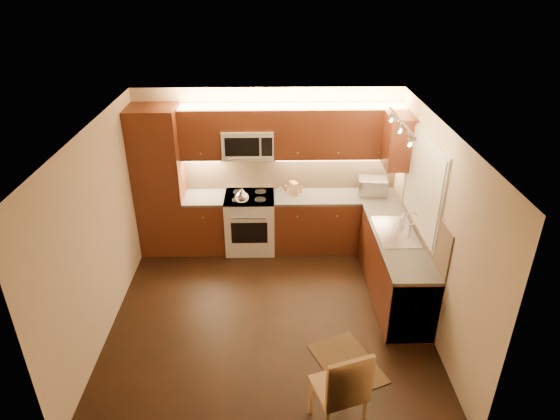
{
  "coord_description": "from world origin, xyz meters",
  "views": [
    {
      "loc": [
        0.05,
        -4.99,
        4.12
      ],
      "look_at": [
        0.15,
        0.55,
        1.25
      ],
      "focal_mm": 30.92,
      "sensor_mm": 36.0,
      "label": 1
    }
  ],
  "objects_px": {
    "toaster_oven": "(373,186)",
    "knife_block": "(294,188)",
    "stove": "(250,222)",
    "sink": "(397,227)",
    "kettle": "(242,195)",
    "microwave": "(248,143)",
    "dining_chair": "(338,386)",
    "soap_bottle": "(403,219)"
  },
  "relations": [
    {
      "from": "stove",
      "to": "toaster_oven",
      "type": "xyz_separation_m",
      "value": [
        1.9,
        0.07,
        0.57
      ]
    },
    {
      "from": "microwave",
      "to": "knife_block",
      "type": "xyz_separation_m",
      "value": [
        0.68,
        -0.06,
        -0.72
      ]
    },
    {
      "from": "stove",
      "to": "microwave",
      "type": "xyz_separation_m",
      "value": [
        0.0,
        0.14,
        1.26
      ]
    },
    {
      "from": "toaster_oven",
      "to": "sink",
      "type": "bearing_deg",
      "value": -78.99
    },
    {
      "from": "kettle",
      "to": "soap_bottle",
      "type": "bearing_deg",
      "value": -8.07
    },
    {
      "from": "microwave",
      "to": "kettle",
      "type": "xyz_separation_m",
      "value": [
        -0.1,
        -0.35,
        -0.68
      ]
    },
    {
      "from": "stove",
      "to": "kettle",
      "type": "bearing_deg",
      "value": -114.5
    },
    {
      "from": "stove",
      "to": "kettle",
      "type": "height_order",
      "value": "kettle"
    },
    {
      "from": "microwave",
      "to": "knife_block",
      "type": "bearing_deg",
      "value": -5.32
    },
    {
      "from": "kettle",
      "to": "soap_bottle",
      "type": "distance_m",
      "value": 2.34
    },
    {
      "from": "kettle",
      "to": "knife_block",
      "type": "bearing_deg",
      "value": 29.56
    },
    {
      "from": "sink",
      "to": "toaster_oven",
      "type": "bearing_deg",
      "value": 94.69
    },
    {
      "from": "dining_chair",
      "to": "sink",
      "type": "bearing_deg",
      "value": 47.53
    },
    {
      "from": "sink",
      "to": "microwave",
      "type": "bearing_deg",
      "value": 147.79
    },
    {
      "from": "microwave",
      "to": "dining_chair",
      "type": "height_order",
      "value": "microwave"
    },
    {
      "from": "toaster_oven",
      "to": "knife_block",
      "type": "relative_size",
      "value": 2.08
    },
    {
      "from": "kettle",
      "to": "stove",
      "type": "bearing_deg",
      "value": 74.78
    },
    {
      "from": "stove",
      "to": "knife_block",
      "type": "distance_m",
      "value": 0.88
    },
    {
      "from": "microwave",
      "to": "soap_bottle",
      "type": "xyz_separation_m",
      "value": [
        2.14,
        -1.05,
        -0.73
      ]
    },
    {
      "from": "sink",
      "to": "kettle",
      "type": "distance_m",
      "value": 2.29
    },
    {
      "from": "sink",
      "to": "dining_chair",
      "type": "bearing_deg",
      "value": -114.68
    },
    {
      "from": "stove",
      "to": "kettle",
      "type": "relative_size",
      "value": 3.97
    },
    {
      "from": "knife_block",
      "to": "dining_chair",
      "type": "relative_size",
      "value": 0.2
    },
    {
      "from": "kettle",
      "to": "toaster_oven",
      "type": "relative_size",
      "value": 0.54
    },
    {
      "from": "sink",
      "to": "toaster_oven",
      "type": "distance_m",
      "value": 1.2
    },
    {
      "from": "toaster_oven",
      "to": "dining_chair",
      "type": "bearing_deg",
      "value": -98.87
    },
    {
      "from": "kettle",
      "to": "knife_block",
      "type": "distance_m",
      "value": 0.83
    },
    {
      "from": "toaster_oven",
      "to": "microwave",
      "type": "bearing_deg",
      "value": -175.61
    },
    {
      "from": "kettle",
      "to": "soap_bottle",
      "type": "relative_size",
      "value": 1.32
    },
    {
      "from": "sink",
      "to": "dining_chair",
      "type": "distance_m",
      "value": 2.52
    },
    {
      "from": "dining_chair",
      "to": "knife_block",
      "type": "bearing_deg",
      "value": 76.91
    },
    {
      "from": "kettle",
      "to": "dining_chair",
      "type": "xyz_separation_m",
      "value": [
        1.07,
        -3.16,
        -0.52
      ]
    },
    {
      "from": "toaster_oven",
      "to": "knife_block",
      "type": "bearing_deg",
      "value": -173.71
    },
    {
      "from": "knife_block",
      "to": "dining_chair",
      "type": "xyz_separation_m",
      "value": [
        0.28,
        -3.45,
        -0.49
      ]
    },
    {
      "from": "microwave",
      "to": "dining_chair",
      "type": "distance_m",
      "value": 3.83
    },
    {
      "from": "kettle",
      "to": "sink",
      "type": "bearing_deg",
      "value": -14.09
    },
    {
      "from": "stove",
      "to": "soap_bottle",
      "type": "relative_size",
      "value": 5.23
    },
    {
      "from": "sink",
      "to": "dining_chair",
      "type": "height_order",
      "value": "sink"
    },
    {
      "from": "stove",
      "to": "kettle",
      "type": "distance_m",
      "value": 0.62
    },
    {
      "from": "soap_bottle",
      "to": "dining_chair",
      "type": "xyz_separation_m",
      "value": [
        -1.17,
        -2.46,
        -0.47
      ]
    },
    {
      "from": "microwave",
      "to": "soap_bottle",
      "type": "bearing_deg",
      "value": -26.2
    },
    {
      "from": "sink",
      "to": "soap_bottle",
      "type": "distance_m",
      "value": 0.25
    }
  ]
}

